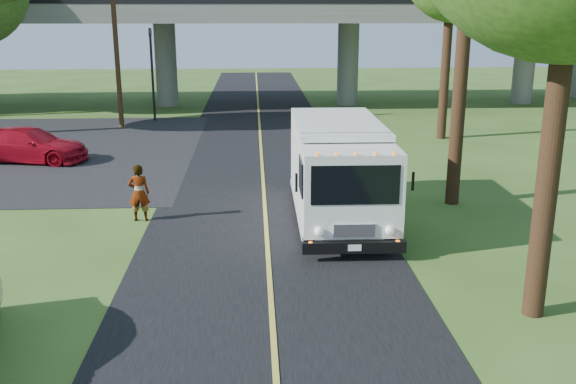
{
  "coord_description": "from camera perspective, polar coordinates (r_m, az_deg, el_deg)",
  "views": [
    {
      "loc": [
        -0.32,
        -11.01,
        6.18
      ],
      "look_at": [
        0.55,
        5.04,
        1.6
      ],
      "focal_mm": 40.0,
      "sensor_mm": 36.0,
      "label": 1
    }
  ],
  "objects": [
    {
      "name": "lane_line",
      "position": [
        21.9,
        -2.13,
        -0.41
      ],
      "size": [
        0.12,
        90.0,
        0.01
      ],
      "primitive_type": "cube",
      "color": "gold",
      "rests_on": "road"
    },
    {
      "name": "traffic_signal",
      "position": [
        37.56,
        -12.01,
        11.02
      ],
      "size": [
        0.18,
        0.22,
        5.2
      ],
      "color": "black",
      "rests_on": "ground"
    },
    {
      "name": "red_sedan",
      "position": [
        29.08,
        -22.0,
        3.91
      ],
      "size": [
        5.18,
        2.86,
        1.42
      ],
      "primitive_type": "imported",
      "rotation": [
        0.0,
        0.0,
        1.38
      ],
      "color": "#A20A19",
      "rests_on": "ground"
    },
    {
      "name": "pedestrian",
      "position": [
        19.79,
        -13.11,
        -0.07
      ],
      "size": [
        0.64,
        0.43,
        1.75
      ],
      "primitive_type": "imported",
      "rotation": [
        0.0,
        0.0,
        3.16
      ],
      "color": "gray",
      "rests_on": "ground"
    },
    {
      "name": "ground",
      "position": [
        12.63,
        -1.27,
        -13.39
      ],
      "size": [
        120.0,
        120.0,
        0.0
      ],
      "primitive_type": "plane",
      "color": "#36511D",
      "rests_on": "ground"
    },
    {
      "name": "utility_pole",
      "position": [
        35.78,
        -15.06,
        12.85
      ],
      "size": [
        1.6,
        0.26,
        9.0
      ],
      "color": "#472D19",
      "rests_on": "ground"
    },
    {
      "name": "parking_lot",
      "position": [
        31.53,
        -22.87,
        3.36
      ],
      "size": [
        16.0,
        18.0,
        0.01
      ],
      "primitive_type": "cube",
      "color": "black",
      "rests_on": "ground"
    },
    {
      "name": "step_van",
      "position": [
        19.22,
        4.54,
        2.09
      ],
      "size": [
        2.65,
        7.07,
        2.96
      ],
      "rotation": [
        0.0,
        0.0,
        -0.01
      ],
      "color": "white",
      "rests_on": "ground"
    },
    {
      "name": "overpass",
      "position": [
        43.05,
        -2.75,
        13.74
      ],
      "size": [
        54.0,
        10.0,
        7.3
      ],
      "color": "slate",
      "rests_on": "ground"
    },
    {
      "name": "road",
      "position": [
        21.9,
        -2.13,
        -0.46
      ],
      "size": [
        7.0,
        90.0,
        0.02
      ],
      "primitive_type": "cube",
      "color": "black",
      "rests_on": "ground"
    }
  ]
}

